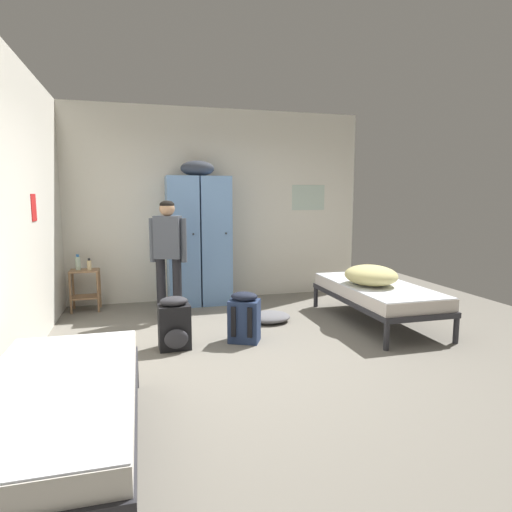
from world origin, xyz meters
name	(u,v)px	position (x,y,z in m)	size (l,w,h in m)	color
ground_plane	(262,352)	(0.00, 0.00, 0.00)	(7.96, 7.96, 0.00)	slate
room_backdrop	(138,208)	(-1.17, 1.20, 1.43)	(4.54, 5.03, 2.86)	silver
locker_bank	(199,238)	(-0.34, 2.21, 0.97)	(0.90, 0.55, 2.07)	#6B93C6
shelf_unit	(85,286)	(-1.91, 2.19, 0.35)	(0.38, 0.30, 0.57)	#99704C
bed_right	(377,293)	(1.66, 0.64, 0.38)	(0.90, 1.90, 0.49)	#28282D
bed_left_front	(57,400)	(-1.66, -1.44, 0.38)	(0.90, 1.90, 0.49)	#28282D
bedding_heap	(371,275)	(1.55, 0.61, 0.61)	(0.62, 0.70, 0.24)	#D1C67F
person_traveler	(168,248)	(-0.82, 1.49, 0.91)	(0.46, 0.29, 1.52)	black
water_bottle	(78,263)	(-1.99, 2.21, 0.67)	(0.07, 0.07, 0.22)	silver
lotion_bottle	(89,265)	(-1.84, 2.15, 0.64)	(0.06, 0.06, 0.16)	beige
backpack_black	(174,324)	(-0.85, 0.33, 0.26)	(0.33, 0.35, 0.55)	black
backpack_navy	(245,318)	(-0.09, 0.37, 0.26)	(0.39, 0.41, 0.55)	navy
clothes_pile_grey	(269,317)	(0.38, 1.02, 0.06)	(0.54, 0.46, 0.12)	slate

